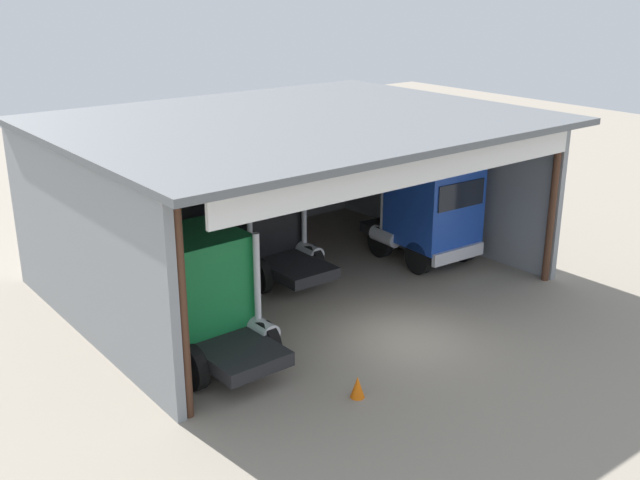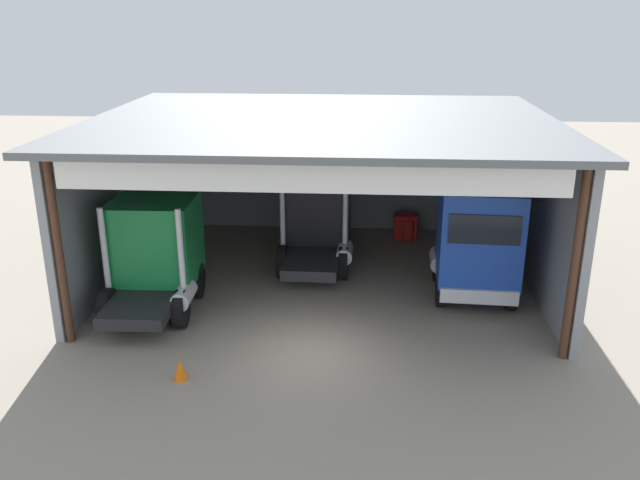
{
  "view_description": "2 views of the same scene",
  "coord_description": "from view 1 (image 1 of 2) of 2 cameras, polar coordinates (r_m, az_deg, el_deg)",
  "views": [
    {
      "loc": [
        -13.87,
        -13.8,
        9.7
      ],
      "look_at": [
        0.0,
        3.84,
        1.89
      ],
      "focal_mm": 42.39,
      "sensor_mm": 36.0,
      "label": 1
    },
    {
      "loc": [
        1.36,
        -16.01,
        8.9
      ],
      "look_at": [
        0.0,
        3.84,
        1.89
      ],
      "focal_mm": 37.14,
      "sensor_mm": 36.0,
      "label": 2
    }
  ],
  "objects": [
    {
      "name": "ground_plane",
      "position": [
        21.84,
        6.29,
        -7.3
      ],
      "size": [
        80.0,
        80.0,
        0.0
      ],
      "primitive_type": "plane",
      "color": "gray",
      "rests_on": "ground"
    },
    {
      "name": "oil_drum",
      "position": [
        30.37,
        -1.93,
        1.4
      ],
      "size": [
        0.58,
        0.58,
        0.86
      ],
      "primitive_type": "cylinder",
      "color": "#B21E19",
      "rests_on": "ground"
    },
    {
      "name": "truck_blue_yard_outside",
      "position": [
        26.93,
        8.25,
        2.43
      ],
      "size": [
        2.67,
        4.49,
        3.79
      ],
      "rotation": [
        0.0,
        0.0,
        3.09
      ],
      "color": "#1E47B7",
      "rests_on": "ground"
    },
    {
      "name": "workshop_shed",
      "position": [
        25.16,
        -3.58,
        5.83
      ],
      "size": [
        14.71,
        11.97,
        5.6
      ],
      "color": "gray",
      "rests_on": "ground"
    },
    {
      "name": "truck_green_left_bay",
      "position": [
        20.27,
        -9.07,
        -3.95
      ],
      "size": [
        2.72,
        4.52,
        3.53
      ],
      "rotation": [
        0.0,
        0.0,
        0.02
      ],
      "color": "#197F3D",
      "rests_on": "ground"
    },
    {
      "name": "traffic_cone",
      "position": [
        18.74,
        2.85,
        -11.02
      ],
      "size": [
        0.36,
        0.36,
        0.56
      ],
      "primitive_type": "cone",
      "color": "orange",
      "rests_on": "ground"
    },
    {
      "name": "truck_black_center_right_bay",
      "position": [
        25.9,
        -4.66,
        1.63
      ],
      "size": [
        2.59,
        5.1,
        3.61
      ],
      "rotation": [
        0.0,
        0.0,
        -0.01
      ],
      "color": "black",
      "rests_on": "ground"
    },
    {
      "name": "tool_cart",
      "position": [
        30.39,
        -2.25,
        1.55
      ],
      "size": [
        0.9,
        0.6,
        1.0
      ],
      "primitive_type": "cube",
      "color": "red",
      "rests_on": "ground"
    }
  ]
}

